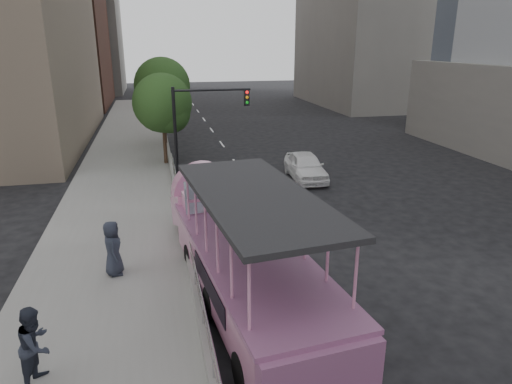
% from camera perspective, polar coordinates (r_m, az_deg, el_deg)
% --- Properties ---
extents(ground, '(160.00, 160.00, 0.00)m').
position_cam_1_polar(ground, '(14.58, 5.15, -12.31)').
color(ground, black).
extents(sidewalk, '(5.50, 80.00, 0.30)m').
position_cam_1_polar(sidewalk, '(23.15, -16.40, -0.78)').
color(sidewalk, gray).
rests_on(sidewalk, ground).
extents(kerb_wall, '(0.24, 30.00, 0.36)m').
position_cam_1_polar(kerb_wall, '(15.56, -8.23, -8.35)').
color(kerb_wall, gray).
rests_on(kerb_wall, sidewalk).
extents(guardrail, '(0.07, 22.00, 0.71)m').
position_cam_1_polar(guardrail, '(15.28, -8.35, -6.12)').
color(guardrail, silver).
rests_on(guardrail, kerb_wall).
extents(duck_boat, '(3.82, 11.23, 3.66)m').
position_cam_1_polar(duck_boat, '(14.03, -2.10, -7.26)').
color(duck_boat, black).
rests_on(duck_boat, ground).
extents(car, '(2.07, 4.53, 1.51)m').
position_cam_1_polar(car, '(25.86, 6.21, 3.23)').
color(car, white).
rests_on(car, ground).
extents(pedestrian_mid, '(0.87, 1.02, 1.83)m').
position_cam_1_polar(pedestrian_mid, '(11.34, -25.84, -16.83)').
color(pedestrian_mid, '#2A2F3D').
rests_on(pedestrian_mid, sidewalk).
extents(pedestrian_far, '(0.66, 0.94, 1.80)m').
position_cam_1_polar(pedestrian_far, '(15.20, -17.47, -6.72)').
color(pedestrian_far, '#2A2F3D').
rests_on(pedestrian_far, sidewalk).
extents(parking_sign, '(0.08, 0.59, 2.64)m').
position_cam_1_polar(parking_sign, '(17.56, -7.87, -0.98)').
color(parking_sign, black).
rests_on(parking_sign, ground).
extents(traffic_signal, '(4.20, 0.32, 5.20)m').
position_cam_1_polar(traffic_signal, '(24.83, -7.36, 9.05)').
color(traffic_signal, black).
rests_on(traffic_signal, ground).
extents(street_tree_near, '(3.52, 3.52, 5.72)m').
position_cam_1_polar(street_tree_near, '(28.08, -11.40, 10.55)').
color(street_tree_near, '#352618').
rests_on(street_tree_near, ground).
extents(street_tree_far, '(3.97, 3.97, 6.45)m').
position_cam_1_polar(street_tree_far, '(34.00, -11.45, 12.66)').
color(street_tree_far, '#352618').
rests_on(street_tree_far, ground).
extents(midrise_stone_b, '(16.00, 14.00, 20.00)m').
position_cam_1_polar(midrise_stone_b, '(76.90, -23.01, 18.80)').
color(midrise_stone_b, gray).
rests_on(midrise_stone_b, ground).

